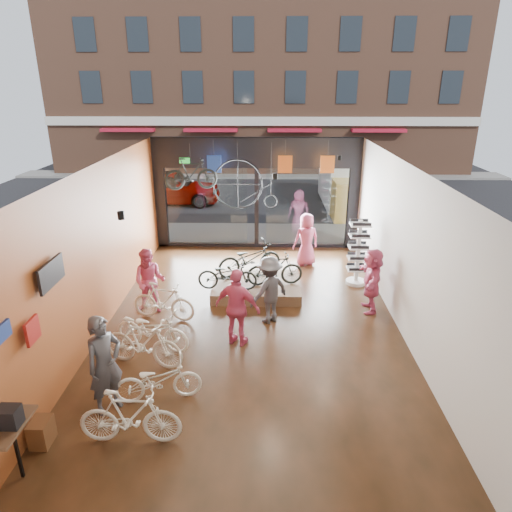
{
  "coord_description": "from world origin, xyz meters",
  "views": [
    {
      "loc": [
        0.31,
        -9.37,
        5.5
      ],
      "look_at": [
        0.08,
        1.4,
        1.38
      ],
      "focal_mm": 32.0,
      "sensor_mm": 36.0,
      "label": 1
    }
  ],
  "objects_px": {
    "floor_bike_3": "(143,342)",
    "sunglasses_rack": "(358,253)",
    "customer_5": "(372,280)",
    "hung_bike": "(191,174)",
    "customer_3": "(269,290)",
    "display_bike_mid": "(275,269)",
    "floor_bike_5": "(164,301)",
    "display_platform": "(256,287)",
    "floor_bike_4": "(152,330)",
    "box_truck": "(350,183)",
    "display_bike_left": "(227,275)",
    "floor_bike_2": "(158,380)",
    "display_bike_right": "(250,259)",
    "customer_2": "(238,308)",
    "customer_4": "(306,240)",
    "street_car": "(169,187)",
    "customer_1": "(150,281)",
    "floor_bike_1": "(130,417)",
    "penny_farthing": "(248,186)",
    "customer_0": "(105,365)"
  },
  "relations": [
    {
      "from": "floor_bike_3",
      "to": "sunglasses_rack",
      "type": "relative_size",
      "value": 0.91
    },
    {
      "from": "customer_5",
      "to": "hung_bike",
      "type": "bearing_deg",
      "value": -116.36
    },
    {
      "from": "customer_3",
      "to": "display_bike_mid",
      "type": "bearing_deg",
      "value": -135.74
    },
    {
      "from": "floor_bike_5",
      "to": "display_platform",
      "type": "bearing_deg",
      "value": -42.37
    },
    {
      "from": "floor_bike_4",
      "to": "floor_bike_5",
      "type": "distance_m",
      "value": 1.32
    },
    {
      "from": "box_truck",
      "to": "floor_bike_3",
      "type": "distance_m",
      "value": 13.89
    },
    {
      "from": "display_bike_left",
      "to": "display_platform",
      "type": "bearing_deg",
      "value": -56.67
    },
    {
      "from": "hung_bike",
      "to": "floor_bike_2",
      "type": "bearing_deg",
      "value": 168.79
    },
    {
      "from": "sunglasses_rack",
      "to": "display_platform",
      "type": "bearing_deg",
      "value": -177.76
    },
    {
      "from": "display_bike_right",
      "to": "customer_2",
      "type": "distance_m",
      "value": 3.2
    },
    {
      "from": "floor_bike_5",
      "to": "display_bike_right",
      "type": "height_order",
      "value": "display_bike_right"
    },
    {
      "from": "display_platform",
      "to": "floor_bike_5",
      "type": "bearing_deg",
      "value": -144.73
    },
    {
      "from": "sunglasses_rack",
      "to": "hung_bike",
      "type": "xyz_separation_m",
      "value": [
        -4.88,
        1.38,
        1.96
      ]
    },
    {
      "from": "box_truck",
      "to": "floor_bike_4",
      "type": "bearing_deg",
      "value": -118.02
    },
    {
      "from": "customer_3",
      "to": "customer_4",
      "type": "bearing_deg",
      "value": -147.27
    },
    {
      "from": "street_car",
      "to": "floor_bike_2",
      "type": "relative_size",
      "value": 3.08
    },
    {
      "from": "sunglasses_rack",
      "to": "customer_1",
      "type": "bearing_deg",
      "value": -171.97
    },
    {
      "from": "floor_bike_1",
      "to": "customer_2",
      "type": "xyz_separation_m",
      "value": [
        1.55,
        3.02,
        0.4
      ]
    },
    {
      "from": "display_bike_right",
      "to": "floor_bike_5",
      "type": "bearing_deg",
      "value": 112.95
    },
    {
      "from": "box_truck",
      "to": "customer_1",
      "type": "bearing_deg",
      "value": -123.69
    },
    {
      "from": "customer_1",
      "to": "floor_bike_5",
      "type": "bearing_deg",
      "value": -42.26
    },
    {
      "from": "customer_3",
      "to": "penny_farthing",
      "type": "xyz_separation_m",
      "value": [
        -0.64,
        3.99,
        1.66
      ]
    },
    {
      "from": "customer_3",
      "to": "customer_4",
      "type": "distance_m",
      "value": 3.93
    },
    {
      "from": "customer_5",
      "to": "hung_bike",
      "type": "height_order",
      "value": "hung_bike"
    },
    {
      "from": "display_bike_mid",
      "to": "hung_bike",
      "type": "xyz_separation_m",
      "value": [
        -2.51,
        2.17,
        2.17
      ]
    },
    {
      "from": "display_bike_left",
      "to": "customer_0",
      "type": "bearing_deg",
      "value": 160.36
    },
    {
      "from": "penny_farthing",
      "to": "display_bike_mid",
      "type": "bearing_deg",
      "value": -72.14
    },
    {
      "from": "customer_1",
      "to": "customer_4",
      "type": "xyz_separation_m",
      "value": [
        4.18,
        3.3,
        0.0
      ]
    },
    {
      "from": "street_car",
      "to": "customer_0",
      "type": "height_order",
      "value": "customer_0"
    },
    {
      "from": "customer_1",
      "to": "penny_farthing",
      "type": "bearing_deg",
      "value": 58.25
    },
    {
      "from": "floor_bike_1",
      "to": "floor_bike_2",
      "type": "bearing_deg",
      "value": -10.92
    },
    {
      "from": "customer_0",
      "to": "customer_4",
      "type": "relative_size",
      "value": 1.1
    },
    {
      "from": "display_bike_left",
      "to": "sunglasses_rack",
      "type": "relative_size",
      "value": 0.82
    },
    {
      "from": "customer_4",
      "to": "customer_5",
      "type": "bearing_deg",
      "value": 97.17
    },
    {
      "from": "floor_bike_4",
      "to": "customer_4",
      "type": "relative_size",
      "value": 1.03
    },
    {
      "from": "floor_bike_1",
      "to": "customer_2",
      "type": "height_order",
      "value": "customer_2"
    },
    {
      "from": "street_car",
      "to": "customer_4",
      "type": "relative_size",
      "value": 2.86
    },
    {
      "from": "floor_bike_2",
      "to": "penny_farthing",
      "type": "height_order",
      "value": "penny_farthing"
    },
    {
      "from": "floor_bike_4",
      "to": "customer_0",
      "type": "xyz_separation_m",
      "value": [
        -0.32,
        -2.0,
        0.47
      ]
    },
    {
      "from": "street_car",
      "to": "display_platform",
      "type": "bearing_deg",
      "value": -155.98
    },
    {
      "from": "floor_bike_4",
      "to": "customer_2",
      "type": "bearing_deg",
      "value": -66.46
    },
    {
      "from": "display_bike_left",
      "to": "hung_bike",
      "type": "height_order",
      "value": "hung_bike"
    },
    {
      "from": "hung_bike",
      "to": "customer_5",
      "type": "bearing_deg",
      "value": -135.39
    },
    {
      "from": "display_bike_left",
      "to": "customer_4",
      "type": "relative_size",
      "value": 0.94
    },
    {
      "from": "box_truck",
      "to": "display_platform",
      "type": "xyz_separation_m",
      "value": [
        -4.04,
        -8.83,
        -1.1
      ]
    },
    {
      "from": "display_bike_left",
      "to": "customer_2",
      "type": "bearing_deg",
      "value": -167.73
    },
    {
      "from": "display_platform",
      "to": "customer_0",
      "type": "height_order",
      "value": "customer_0"
    },
    {
      "from": "box_truck",
      "to": "floor_bike_2",
      "type": "relative_size",
      "value": 4.04
    },
    {
      "from": "box_truck",
      "to": "penny_farthing",
      "type": "bearing_deg",
      "value": -123.8
    },
    {
      "from": "floor_bike_2",
      "to": "display_platform",
      "type": "relative_size",
      "value": 0.65
    }
  ]
}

